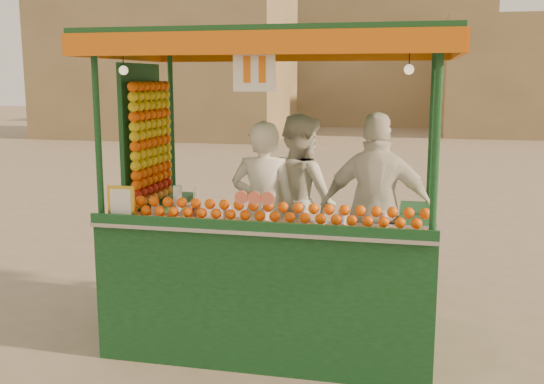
% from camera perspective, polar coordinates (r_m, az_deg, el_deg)
% --- Properties ---
extents(ground, '(90.00, 90.00, 0.00)m').
position_cam_1_polar(ground, '(6.51, -0.60, -11.82)').
color(ground, '#716450').
rests_on(ground, ground).
extents(building_left, '(10.00, 6.00, 6.00)m').
position_cam_1_polar(building_left, '(27.89, -9.25, 11.21)').
color(building_left, '#9F835A').
rests_on(building_left, ground).
extents(building_center, '(14.00, 7.00, 7.00)m').
position_cam_1_polar(building_center, '(36.05, 7.58, 11.79)').
color(building_center, '#9F835A').
rests_on(building_center, ground).
extents(juice_cart, '(3.12, 2.02, 2.84)m').
position_cam_1_polar(juice_cart, '(5.87, -0.45, -4.82)').
color(juice_cart, '#103A15').
rests_on(juice_cart, ground).
extents(vendor_left, '(0.65, 0.45, 1.72)m').
position_cam_1_polar(vendor_left, '(6.10, -0.75, -1.63)').
color(vendor_left, white).
rests_on(vendor_left, ground).
extents(vendor_middle, '(1.07, 1.09, 1.77)m').
position_cam_1_polar(vendor_middle, '(6.50, 2.58, -0.70)').
color(vendor_middle, silver).
rests_on(vendor_middle, ground).
extents(vendor_right, '(1.07, 0.46, 1.81)m').
position_cam_1_polar(vendor_right, '(5.97, 9.41, -1.60)').
color(vendor_right, white).
rests_on(vendor_right, ground).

